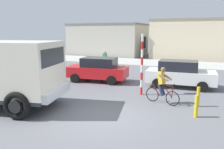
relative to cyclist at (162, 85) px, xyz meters
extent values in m
plane|color=slate|center=(-1.82, -2.56, -0.86)|extent=(120.00, 120.00, 0.00)
cube|color=#ADADA8|center=(-1.82, 12.89, -0.78)|extent=(80.00, 5.00, 0.16)
cube|color=#2D3338|center=(-6.51, -3.26, -0.24)|extent=(5.50, 3.49, 0.16)
cube|color=silver|center=(-3.88, -2.68, -0.06)|extent=(0.75, 2.37, 0.36)
cube|color=black|center=(-4.02, -2.71, 1.43)|extent=(0.58, 2.10, 0.70)
torus|color=black|center=(-5.21, -1.66, -0.31)|extent=(1.13, 0.47, 1.10)
cylinder|color=black|center=(-5.21, -1.66, -0.31)|extent=(0.55, 0.40, 0.50)
torus|color=black|center=(-4.66, -4.16, -0.31)|extent=(1.13, 0.47, 1.10)
cylinder|color=black|center=(-4.66, -4.16, -0.31)|extent=(0.55, 0.40, 0.50)
torus|color=black|center=(0.51, -0.17, -0.52)|extent=(0.66, 0.25, 0.68)
torus|color=black|center=(-0.49, 0.16, -0.52)|extent=(0.66, 0.25, 0.68)
cylinder|color=#591E1E|center=(0.18, -0.06, 0.04)|extent=(0.58, 0.23, 0.09)
cylinder|color=#591E1E|center=(0.24, -0.08, -0.20)|extent=(0.50, 0.20, 0.57)
cylinder|color=#591E1E|center=(-0.30, 0.10, -0.25)|extent=(0.43, 0.18, 0.57)
cylinder|color=#591E1E|center=(0.49, -0.16, -0.23)|extent=(0.10, 0.07, 0.59)
cylinder|color=black|center=(0.46, -0.15, 0.09)|extent=(0.18, 0.48, 0.03)
cube|color=black|center=(-0.10, 0.03, 0.02)|extent=(0.27, 0.19, 0.06)
cube|color=gold|center=(-0.05, 0.02, 0.35)|extent=(0.38, 0.40, 0.59)
sphere|color=brown|center=(0.01, 0.00, 0.75)|extent=(0.22, 0.22, 0.22)
cylinder|color=#2D334C|center=(0.00, 0.10, -0.21)|extent=(0.33, 0.21, 0.57)
cylinder|color=brown|center=(0.18, 0.11, 0.40)|extent=(0.50, 0.24, 0.29)
cylinder|color=#2D334C|center=(-0.06, -0.09, -0.21)|extent=(0.33, 0.21, 0.57)
cylinder|color=brown|center=(0.09, -0.20, 0.40)|extent=(0.50, 0.24, 0.29)
cylinder|color=red|center=(-1.30, 1.10, -0.66)|extent=(0.12, 0.12, 0.40)
cylinder|color=white|center=(-1.30, 1.10, -0.26)|extent=(0.12, 0.12, 0.40)
cylinder|color=red|center=(-1.30, 1.10, 0.14)|extent=(0.12, 0.12, 0.40)
cylinder|color=white|center=(-1.30, 1.10, 0.54)|extent=(0.12, 0.12, 0.40)
cylinder|color=red|center=(-1.30, 1.10, 0.94)|extent=(0.12, 0.12, 0.40)
cylinder|color=white|center=(-1.30, 1.10, 1.34)|extent=(0.12, 0.12, 0.40)
cylinder|color=red|center=(-1.30, 1.10, 1.74)|extent=(0.12, 0.12, 0.40)
cylinder|color=white|center=(-1.30, 1.10, 2.14)|extent=(0.12, 0.12, 0.40)
cube|color=black|center=(-1.30, 1.28, 1.89)|extent=(0.24, 0.20, 0.60)
sphere|color=green|center=(-1.30, 1.40, 1.89)|extent=(0.14, 0.14, 0.14)
cube|color=white|center=(0.40, 3.67, -0.21)|extent=(4.10, 1.95, 0.70)
cube|color=black|center=(0.25, 3.66, 0.44)|extent=(2.29, 1.58, 0.60)
cylinder|color=black|center=(1.58, 4.60, -0.56)|extent=(0.61, 0.22, 0.60)
cylinder|color=black|center=(1.69, 2.90, -0.56)|extent=(0.61, 0.22, 0.60)
cylinder|color=black|center=(-0.89, 4.44, -0.56)|extent=(0.61, 0.22, 0.60)
cylinder|color=black|center=(-0.79, 2.74, -0.56)|extent=(0.61, 0.22, 0.60)
cube|color=red|center=(-4.93, 3.13, -0.21)|extent=(4.17, 2.17, 0.70)
cube|color=black|center=(-4.78, 3.15, 0.44)|extent=(2.36, 1.70, 0.60)
cylinder|color=black|center=(-6.06, 2.14, -0.56)|extent=(0.62, 0.25, 0.60)
cylinder|color=black|center=(-6.26, 3.83, -0.56)|extent=(0.62, 0.25, 0.60)
cylinder|color=black|center=(-3.60, 2.44, -0.56)|extent=(0.62, 0.25, 0.60)
cylinder|color=black|center=(-3.80, 4.13, -0.56)|extent=(0.62, 0.25, 0.60)
cylinder|color=#2D334C|center=(-6.64, 8.10, -0.44)|extent=(0.22, 0.22, 0.85)
cube|color=#338C51|center=(-6.64, 8.10, 0.27)|extent=(0.34, 0.22, 0.56)
sphere|color=tan|center=(-6.64, 8.10, 0.66)|extent=(0.20, 0.20, 0.20)
cylinder|color=gold|center=(1.57, -1.22, -0.41)|extent=(0.14, 0.14, 0.90)
cylinder|color=gold|center=(1.57, 0.18, -0.41)|extent=(0.14, 0.14, 0.90)
cube|color=#B2AD9E|center=(-11.13, 19.05, 1.21)|extent=(9.67, 6.56, 4.15)
cube|color=slate|center=(-11.13, 19.05, 3.39)|extent=(9.87, 6.69, 0.20)
cube|color=beige|center=(0.91, 20.18, 1.42)|extent=(11.35, 7.07, 4.58)
cube|color=gray|center=(0.91, 20.18, 3.81)|extent=(11.58, 7.22, 0.20)
camera|label=1|loc=(1.84, -10.28, 2.44)|focal=36.42mm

